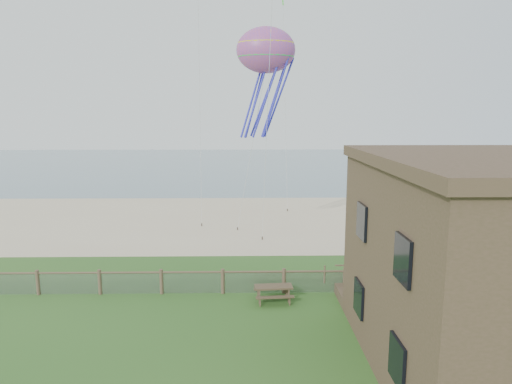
% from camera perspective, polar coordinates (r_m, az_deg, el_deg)
% --- Properties ---
extents(ground, '(160.00, 160.00, 0.00)m').
position_cam_1_polar(ground, '(17.64, -5.25, -19.88)').
color(ground, '#2B571E').
rests_on(ground, ground).
extents(sand_beach, '(72.00, 20.00, 0.02)m').
position_cam_1_polar(sand_beach, '(38.33, -2.88, -3.46)').
color(sand_beach, '#C6AF8F').
rests_on(sand_beach, ground).
extents(ocean, '(160.00, 68.00, 0.02)m').
position_cam_1_polar(ocean, '(81.78, -1.91, 3.54)').
color(ocean, slate).
rests_on(ocean, ground).
extents(chainlink_fence, '(36.20, 0.20, 1.25)m').
position_cam_1_polar(chainlink_fence, '(22.84, -4.17, -11.24)').
color(chainlink_fence, brown).
rests_on(chainlink_fence, ground).
extents(motel_deck, '(15.00, 2.00, 0.50)m').
position_cam_1_polar(motel_deck, '(24.94, 27.75, -11.28)').
color(motel_deck, brown).
rests_on(motel_deck, ground).
extents(picnic_table, '(1.86, 1.47, 0.75)m').
position_cam_1_polar(picnic_table, '(21.98, 2.19, -12.58)').
color(picnic_table, brown).
rests_on(picnic_table, ground).
extents(octopus_kite, '(3.79, 2.73, 7.63)m').
position_cam_1_polar(octopus_kite, '(30.89, 1.23, 13.71)').
color(octopus_kite, orange).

